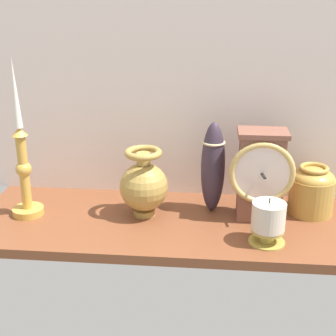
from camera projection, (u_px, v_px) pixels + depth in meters
The scene contains 8 objects.
ground_plane at pixel (174, 224), 124.43cm from camera, with size 100.00×36.00×2.40cm, color brown.
back_wall at pixel (180, 78), 129.70cm from camera, with size 120.00×2.00×65.00cm, color silver.
mantel_clock at pixel (261, 175), 120.68cm from camera, with size 15.84×11.05×22.95cm.
candlestick_tall_left at pixel (23, 167), 122.52cm from camera, with size 7.96×7.96×40.27cm.
brass_vase_bulbous at pixel (144, 185), 123.96cm from camera, with size 12.29×12.29×17.68cm.
brass_vase_jar at pixel (312, 189), 125.82cm from camera, with size 11.50×11.50×12.85cm.
pillar_candle_front at pixel (268, 221), 111.52cm from camera, with size 8.39×8.39×11.15cm.
tall_ceramic_vase at pixel (213, 167), 125.21cm from camera, with size 6.11×6.11×23.93cm.
Camera 1 is at (8.84, -110.94, 56.26)cm, focal length 52.67 mm.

